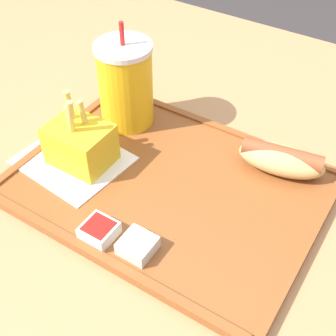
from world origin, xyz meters
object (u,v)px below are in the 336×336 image
(soda_cup, at_px, (126,84))
(sauce_cup_mayo, at_px, (138,245))
(hot_dog_far, at_px, (281,159))
(fries_carton, at_px, (80,143))
(sauce_cup_ketchup, at_px, (99,230))

(soda_cup, relative_size, sauce_cup_mayo, 4.19)
(sauce_cup_mayo, bearing_deg, hot_dog_far, 68.35)
(fries_carton, relative_size, sauce_cup_mayo, 2.83)
(hot_dog_far, bearing_deg, soda_cup, -175.28)
(soda_cup, bearing_deg, sauce_cup_ketchup, -62.46)
(sauce_cup_mayo, relative_size, sauce_cup_ketchup, 1.00)
(sauce_cup_ketchup, bearing_deg, fries_carton, 138.35)
(soda_cup, height_order, sauce_cup_mayo, soda_cup)
(hot_dog_far, distance_m, sauce_cup_mayo, 0.25)
(soda_cup, bearing_deg, hot_dog_far, 4.72)
(hot_dog_far, relative_size, fries_carton, 1.14)
(sauce_cup_mayo, distance_m, sauce_cup_ketchup, 0.05)
(fries_carton, distance_m, sauce_cup_ketchup, 0.15)
(hot_dog_far, bearing_deg, sauce_cup_ketchup, -121.55)
(fries_carton, bearing_deg, soda_cup, 91.27)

